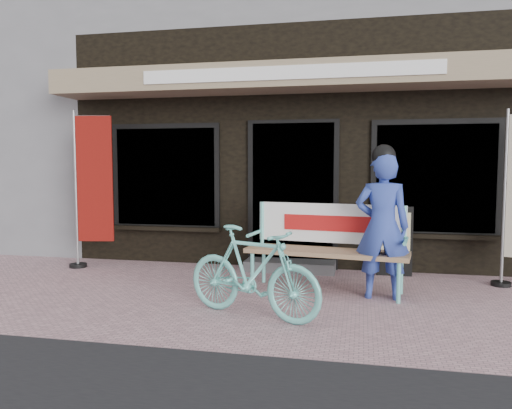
% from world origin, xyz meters
% --- Properties ---
extents(ground, '(70.00, 70.00, 0.00)m').
position_xyz_m(ground, '(0.00, 0.00, 0.00)').
color(ground, '#BB8F96').
rests_on(ground, ground).
extents(storefront, '(7.00, 6.77, 6.00)m').
position_xyz_m(storefront, '(0.00, 4.96, 2.99)').
color(storefront, black).
rests_on(storefront, ground).
extents(bench, '(2.01, 0.76, 1.06)m').
position_xyz_m(bench, '(0.60, 0.76, 0.62)').
color(bench, '#6AD0C4').
rests_on(bench, ground).
extents(person, '(0.61, 0.40, 1.78)m').
position_xyz_m(person, '(1.24, 0.51, 0.87)').
color(person, '#2F45A4').
rests_on(person, ground).
extents(bicycle, '(1.60, 0.95, 0.93)m').
position_xyz_m(bicycle, '(-0.07, -0.50, 0.47)').
color(bicycle, '#6AD0C4').
rests_on(bicycle, ground).
extents(nobori_red, '(0.69, 0.30, 2.34)m').
position_xyz_m(nobori_red, '(-2.93, 1.39, 1.21)').
color(nobori_red, gray).
rests_on(nobori_red, ground).
extents(menu_stand, '(0.49, 0.12, 0.97)m').
position_xyz_m(menu_stand, '(1.46, 1.76, 0.50)').
color(menu_stand, black).
rests_on(menu_stand, ground).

